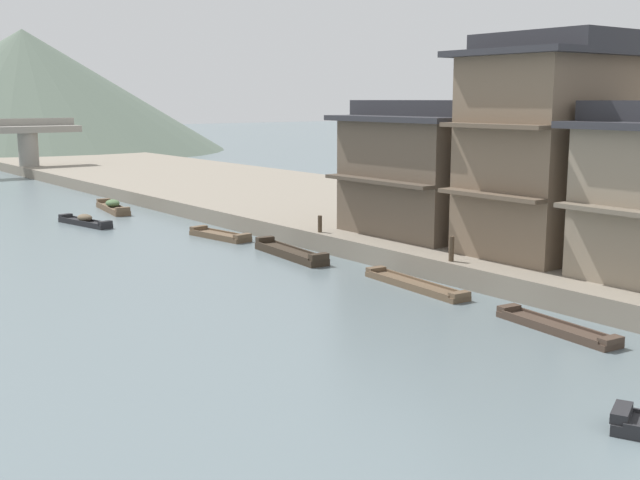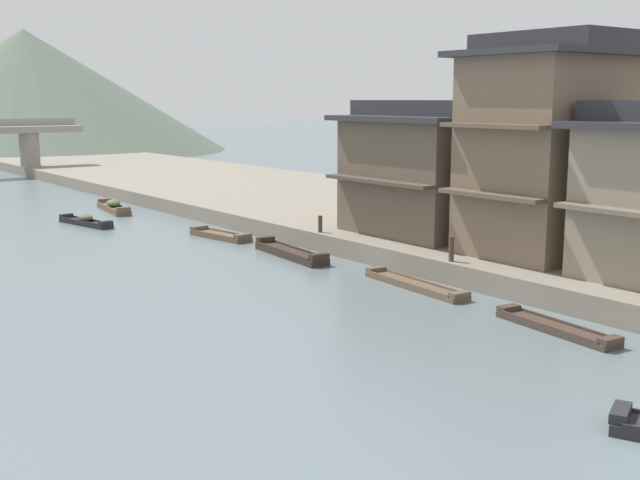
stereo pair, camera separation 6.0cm
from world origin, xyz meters
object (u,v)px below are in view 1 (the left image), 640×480
Objects in this scene: boat_moored_far at (85,221)px; boat_moored_nearest at (556,328)px; boat_midriver_upstream at (415,285)px; mooring_post_dock_mid at (451,249)px; house_waterfront_tall at (428,169)px; boat_moored_third at (290,253)px; mooring_post_dock_far at (320,224)px; house_waterfront_second at (547,147)px; boat_midriver_drifting at (113,207)px; boat_moored_second at (220,235)px.

boat_moored_nearest is at bearing -82.17° from boat_moored_far.
mooring_post_dock_mid reaches higher than boat_midriver_upstream.
boat_midriver_upstream is at bearing -137.49° from house_waterfront_tall.
mooring_post_dock_far is at bearing 13.66° from boat_moored_third.
house_waterfront_second is 11.06× the size of mooring_post_dock_far.
boat_midriver_drifting is 6.67× the size of mooring_post_dock_far.
mooring_post_dock_far is (6.15, -14.05, 1.05)m from boat_moored_far.
boat_moored_far is 5.72× the size of mooring_post_dock_far.
boat_moored_second is 6.20m from mooring_post_dock_far.
boat_moored_third reaches higher than boat_midriver_upstream.
boat_midriver_upstream is (0.97, -26.75, -0.14)m from boat_midriver_drifting.
house_waterfront_tall is at bearing 91.51° from house_waterfront_second.
boat_moored_far is at bearing 97.83° from boat_moored_nearest.
boat_midriver_drifting reaches higher than boat_moored_far.
boat_midriver_drifting is at bearing 95.61° from mooring_post_dock_mid.
boat_moored_far is 4.63× the size of mooring_post_dock_mid.
mooring_post_dock_mid is at bearing 166.08° from house_waterfront_second.
boat_midriver_drifting reaches higher than boat_moored_second.
boat_moored_third is 8.32m from mooring_post_dock_mid.
house_waterfront_second is at bearing -66.17° from mooring_post_dock_far.
boat_moored_nearest is at bearing -98.17° from mooring_post_dock_far.
boat_moored_far is 20.19m from house_waterfront_tall.
boat_moored_nearest is at bearing -89.15° from boat_midriver_drifting.
boat_moored_nearest is at bearing -90.43° from boat_moored_third.
boat_moored_far reaches higher than boat_moored_third.
house_waterfront_tall is 7.66× the size of mooring_post_dock_mid.
house_waterfront_tall reaches higher than boat_midriver_upstream.
boat_moored_nearest is 0.52× the size of house_waterfront_second.
boat_midriver_drifting reaches higher than boat_moored_third.
mooring_post_dock_mid is (6.15, -22.53, 1.14)m from boat_moored_far.
boat_moored_second is 0.46× the size of house_waterfront_second.
boat_moored_second is at bearing -87.77° from boat_midriver_drifting.
mooring_post_dock_far is at bearing -66.37° from boat_moored_far.
mooring_post_dock_mid is (2.65, -26.98, 1.10)m from boat_midriver_drifting.
boat_moored_nearest is at bearing -117.27° from house_waterfront_tall.
boat_moored_third is 15.11m from boat_moored_far.
boat_moored_third is 12.06m from house_waterfront_second.
boat_moored_third is 5.46× the size of mooring_post_dock_mid.
boat_moored_far is at bearing 105.75° from boat_moored_third.
boat_moored_third is at bearing -89.01° from boat_moored_second.
boat_midriver_drifting is (3.50, 4.46, 0.04)m from boat_moored_far.
house_waterfront_tall reaches higher than mooring_post_dock_mid.
mooring_post_dock_mid is at bearing 71.74° from boat_moored_nearest.
boat_moored_third is 2.37m from mooring_post_dock_far.
boat_midriver_drifting is 0.60× the size of house_waterfront_second.
house_waterfront_tall reaches higher than boat_moored_second.
mooring_post_dock_far is (2.15, 15.00, 1.14)m from boat_moored_nearest.
house_waterfront_tall is at bearing 62.73° from boat_moored_nearest.
boat_moored_nearest is 1.00× the size of boat_moored_far.
mooring_post_dock_mid is (-4.03, -5.47, -2.51)m from house_waterfront_tall.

